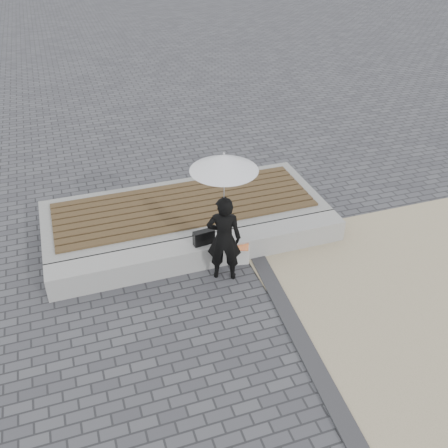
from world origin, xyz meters
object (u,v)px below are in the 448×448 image
at_px(seating_ledge, 204,252).
at_px(canvas_tote, 238,254).
at_px(parasol, 224,162).
at_px(handbag, 204,237).
at_px(woman, 224,239).

bearing_deg(seating_ledge, canvas_tote, -21.54).
height_order(seating_ledge, parasol, parasol).
height_order(parasol, canvas_tote, parasol).
bearing_deg(handbag, woman, -70.47).
relative_size(woman, parasol, 1.17).
xyz_separation_m(woman, handbag, (-0.20, 0.42, -0.21)).
bearing_deg(handbag, canvas_tote, -23.14).
distance_m(parasol, canvas_tote, 1.90).
bearing_deg(parasol, handbag, 115.54).
height_order(woman, canvas_tote, woman).
bearing_deg(canvas_tote, woman, -132.17).
xyz_separation_m(seating_ledge, woman, (0.20, -0.46, 0.53)).
bearing_deg(handbag, seating_ledge, 79.16).
distance_m(handbag, canvas_tote, 0.66).
xyz_separation_m(parasol, canvas_tote, (0.34, 0.25, -1.85)).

